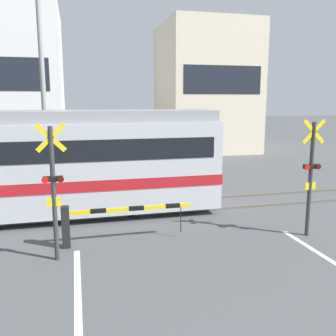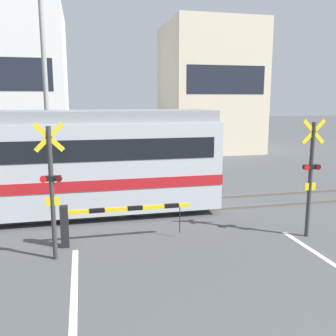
{
  "view_description": "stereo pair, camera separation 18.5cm",
  "coord_description": "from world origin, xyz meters",
  "px_view_note": "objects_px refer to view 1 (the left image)",
  "views": [
    {
      "loc": [
        -2.81,
        -0.84,
        3.72
      ],
      "look_at": [
        0.0,
        10.48,
        1.6
      ],
      "focal_mm": 40.0,
      "sensor_mm": 36.0,
      "label": 1
    },
    {
      "loc": [
        -2.63,
        -0.88,
        3.72
      ],
      "look_at": [
        0.0,
        10.48,
        1.6
      ],
      "focal_mm": 40.0,
      "sensor_mm": 36.0,
      "label": 2
    }
  ],
  "objects_px": {
    "pedestrian": "(158,153)",
    "crossing_barrier_near": "(98,218)",
    "crossing_signal_right": "(311,173)",
    "crossing_signal_left": "(53,186)",
    "crossing_barrier_far": "(199,170)"
  },
  "relations": [
    {
      "from": "crossing_barrier_near",
      "to": "crossing_signal_right",
      "type": "bearing_deg",
      "value": -7.16
    },
    {
      "from": "crossing_barrier_near",
      "to": "crossing_signal_left",
      "type": "bearing_deg",
      "value": -145.14
    },
    {
      "from": "crossing_barrier_far",
      "to": "pedestrian",
      "type": "bearing_deg",
      "value": 105.31
    },
    {
      "from": "pedestrian",
      "to": "crossing_barrier_near",
      "type": "bearing_deg",
      "value": -111.09
    },
    {
      "from": "crossing_signal_left",
      "to": "pedestrian",
      "type": "xyz_separation_m",
      "value": [
        4.66,
        10.14,
        -0.77
      ]
    },
    {
      "from": "crossing_signal_left",
      "to": "crossing_signal_right",
      "type": "height_order",
      "value": "same"
    },
    {
      "from": "crossing_signal_right",
      "to": "crossing_signal_left",
      "type": "bearing_deg",
      "value": 180.0
    },
    {
      "from": "crossing_barrier_near",
      "to": "crossing_signal_right",
      "type": "distance_m",
      "value": 5.82
    },
    {
      "from": "crossing_signal_left",
      "to": "crossing_barrier_near",
      "type": "bearing_deg",
      "value": 34.86
    },
    {
      "from": "crossing_barrier_far",
      "to": "pedestrian",
      "type": "xyz_separation_m",
      "value": [
        -1.02,
        3.71,
        0.3
      ]
    },
    {
      "from": "crossing_barrier_far",
      "to": "crossing_barrier_near",
      "type": "bearing_deg",
      "value": -129.14
    },
    {
      "from": "crossing_signal_right",
      "to": "pedestrian",
      "type": "relative_size",
      "value": 1.85
    },
    {
      "from": "crossing_barrier_near",
      "to": "crossing_barrier_far",
      "type": "distance_m",
      "value": 7.37
    },
    {
      "from": "crossing_signal_left",
      "to": "crossing_signal_right",
      "type": "bearing_deg",
      "value": 0.0
    },
    {
      "from": "crossing_barrier_near",
      "to": "crossing_signal_left",
      "type": "height_order",
      "value": "crossing_signal_left"
    }
  ]
}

